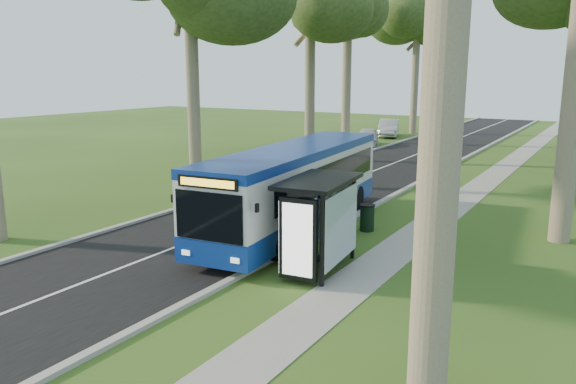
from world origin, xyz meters
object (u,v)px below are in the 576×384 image
at_px(litter_bin, 367,218).
at_px(bus, 295,187).
at_px(bus_shelter, 316,209).
at_px(car_white, 367,137).
at_px(car_silver, 389,128).
at_px(bus_stop_sign, 321,207).

bearing_deg(litter_bin, bus, -154.43).
distance_m(bus_shelter, car_white, 29.89).
bearing_deg(car_white, litter_bin, -87.56).
distance_m(litter_bin, car_white, 25.01).
xyz_separation_m(bus, car_white, (-7.32, 24.19, -0.88)).
relative_size(bus_shelter, car_white, 0.79).
bearing_deg(car_silver, bus_shelter, -89.88).
xyz_separation_m(bus_stop_sign, car_white, (-9.64, 26.59, -0.90)).
bearing_deg(bus_stop_sign, litter_bin, 93.20).
distance_m(bus, bus_stop_sign, 3.34).
bearing_deg(bus_shelter, bus, 120.82).
relative_size(bus_stop_sign, car_white, 0.62).
relative_size(bus_shelter, litter_bin, 3.36).
bearing_deg(bus, bus_stop_sign, -51.39).
distance_m(bus_shelter, car_silver, 37.02).
distance_m(car_white, car_silver, 7.28).
bearing_deg(bus_shelter, litter_bin, 89.40).
distance_m(bus_stop_sign, litter_bin, 3.73).
distance_m(litter_bin, car_silver, 32.09).
height_order(bus, bus_shelter, bus).
bearing_deg(bus_stop_sign, car_silver, 112.10).
relative_size(bus, car_white, 2.80).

